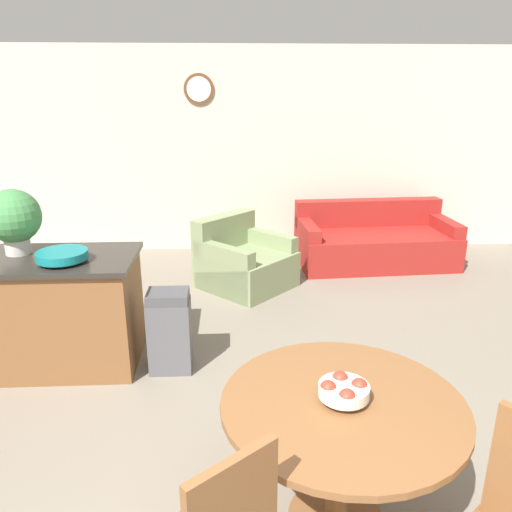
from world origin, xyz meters
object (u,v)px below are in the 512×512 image
couch (374,242)px  trash_bin (170,331)px  kitchen_island (48,312)px  fruit_bowl (344,390)px  teal_bowl (62,255)px  armchair (243,263)px  dining_table (341,430)px  potted_plant (13,218)px

couch → trash_bin: bearing=-136.5°
kitchen_island → fruit_bowl: bearing=-40.5°
fruit_bowl → couch: bearing=72.0°
teal_bowl → armchair: teal_bowl is taller
teal_bowl → couch: size_ratio=0.19×
kitchen_island → teal_bowl: size_ratio=3.86×
armchair → couch: bearing=-23.0°
fruit_bowl → couch: (1.32, 4.06, -0.53)m
armchair → dining_table: bearing=-129.2°
kitchen_island → couch: bearing=35.4°
teal_bowl → dining_table: bearing=-41.6°
dining_table → kitchen_island: 2.63m
dining_table → couch: 4.28m
armchair → teal_bowl: bearing=-174.1°
dining_table → trash_bin: dining_table is taller
fruit_bowl → teal_bowl: bearing=138.4°
dining_table → fruit_bowl: size_ratio=4.85×
kitchen_island → trash_bin: bearing=-7.8°
fruit_bowl → couch: 4.31m
fruit_bowl → dining_table: bearing=-54.4°
kitchen_island → trash_bin: (0.98, -0.13, -0.13)m
potted_plant → armchair: size_ratio=0.41×
teal_bowl → potted_plant: 0.53m
trash_bin → kitchen_island: bearing=172.2°
dining_table → fruit_bowl: fruit_bowl is taller
kitchen_island → potted_plant: bearing=151.8°
armchair → kitchen_island: bearing=179.8°
teal_bowl → armchair: bearing=51.7°
kitchen_island → potted_plant: 0.78m
potted_plant → teal_bowl: bearing=-29.1°
kitchen_island → armchair: kitchen_island is taller
dining_table → teal_bowl: 2.42m
teal_bowl → couch: (3.10, 2.48, -0.70)m
trash_bin → armchair: armchair is taller
couch → dining_table: bearing=-111.3°
kitchen_island → couch: (3.32, 2.36, -0.19)m
dining_table → armchair: 3.38m
dining_table → teal_bowl: bearing=138.4°
trash_bin → potted_plant: bearing=168.4°
potted_plant → trash_bin: (1.18, -0.24, -0.88)m
kitchen_island → teal_bowl: bearing=-29.8°
potted_plant → couch: bearing=32.7°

